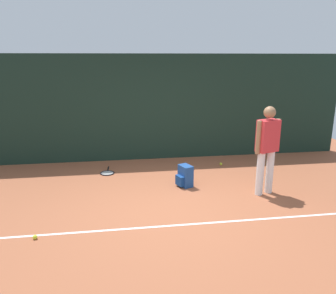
{
  "coord_description": "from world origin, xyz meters",
  "views": [
    {
      "loc": [
        -0.85,
        -5.31,
        2.57
      ],
      "look_at": [
        0.0,
        0.4,
        1.0
      ],
      "focal_mm": 35.6,
      "sensor_mm": 36.0,
      "label": 1
    }
  ],
  "objects_px": {
    "tennis_player": "(267,145)",
    "tennis_ball_by_fence": "(221,164)",
    "tennis_ball_near_player": "(35,237)",
    "tennis_racket": "(107,173)",
    "backpack": "(185,176)"
  },
  "relations": [
    {
      "from": "tennis_player",
      "to": "backpack",
      "type": "bearing_deg",
      "value": -40.33
    },
    {
      "from": "tennis_racket",
      "to": "tennis_ball_near_player",
      "type": "height_order",
      "value": "tennis_ball_near_player"
    },
    {
      "from": "tennis_racket",
      "to": "tennis_ball_near_player",
      "type": "relative_size",
      "value": 9.37
    },
    {
      "from": "tennis_player",
      "to": "tennis_ball_by_fence",
      "type": "height_order",
      "value": "tennis_player"
    },
    {
      "from": "tennis_racket",
      "to": "tennis_ball_by_fence",
      "type": "xyz_separation_m",
      "value": [
        2.74,
        0.17,
        0.02
      ]
    },
    {
      "from": "tennis_player",
      "to": "tennis_ball_near_player",
      "type": "height_order",
      "value": "tennis_player"
    },
    {
      "from": "tennis_racket",
      "to": "tennis_ball_by_fence",
      "type": "height_order",
      "value": "tennis_ball_by_fence"
    },
    {
      "from": "backpack",
      "to": "tennis_ball_by_fence",
      "type": "bearing_deg",
      "value": 115.03
    },
    {
      "from": "tennis_racket",
      "to": "backpack",
      "type": "height_order",
      "value": "backpack"
    },
    {
      "from": "tennis_racket",
      "to": "tennis_ball_near_player",
      "type": "distance_m",
      "value": 2.9
    },
    {
      "from": "tennis_ball_near_player",
      "to": "tennis_racket",
      "type": "bearing_deg",
      "value": 70.61
    },
    {
      "from": "backpack",
      "to": "tennis_ball_near_player",
      "type": "relative_size",
      "value": 6.67
    },
    {
      "from": "backpack",
      "to": "tennis_ball_near_player",
      "type": "height_order",
      "value": "backpack"
    },
    {
      "from": "tennis_racket",
      "to": "tennis_ball_near_player",
      "type": "xyz_separation_m",
      "value": [
        -0.96,
        -2.74,
        0.02
      ]
    },
    {
      "from": "tennis_player",
      "to": "tennis_racket",
      "type": "bearing_deg",
      "value": -45.95
    }
  ]
}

